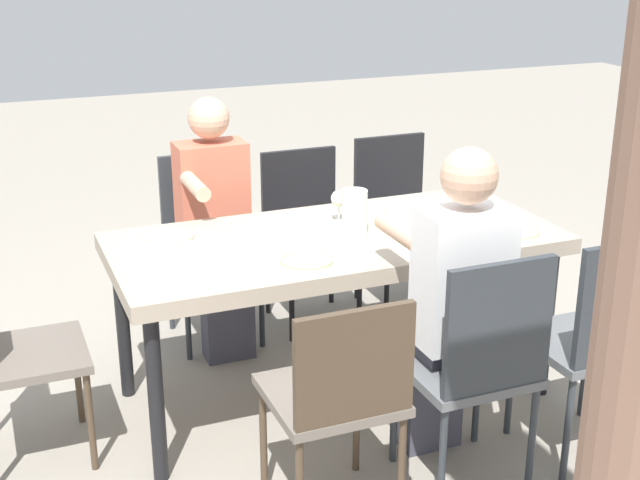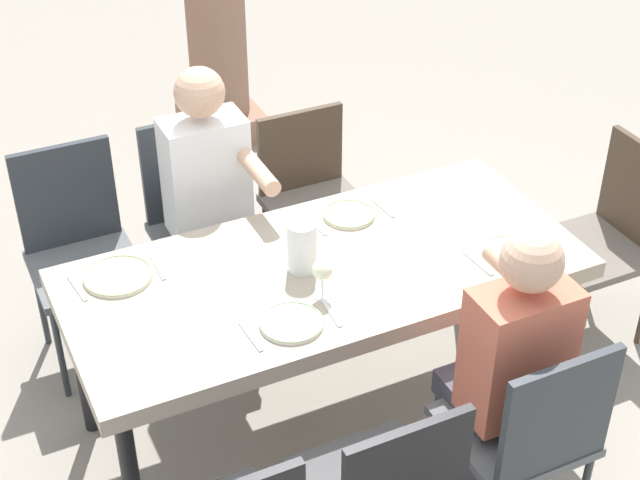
% 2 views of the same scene
% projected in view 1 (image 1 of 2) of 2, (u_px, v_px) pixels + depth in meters
% --- Properties ---
extents(ground_plane, '(16.00, 16.00, 0.00)m').
position_uv_depth(ground_plane, '(335.00, 393.00, 4.00)').
color(ground_plane, gray).
extents(dining_table, '(1.92, 0.86, 0.77)m').
position_uv_depth(dining_table, '(336.00, 250.00, 3.77)').
color(dining_table, tan).
rests_on(dining_table, ground).
extents(chair_west_north, '(0.44, 0.44, 0.96)m').
position_uv_depth(chair_west_north, '(599.00, 333.00, 3.33)').
color(chair_west_north, '#5B5E61').
rests_on(chair_west_north, ground).
extents(chair_west_south, '(0.44, 0.44, 0.94)m').
position_uv_depth(chair_west_south, '(397.00, 210.00, 4.83)').
color(chair_west_south, '#4F4F50').
rests_on(chair_west_south, ground).
extents(chair_mid_north, '(0.44, 0.44, 0.97)m').
position_uv_depth(chair_mid_north, '(478.00, 359.00, 3.14)').
color(chair_mid_north, '#5B5E61').
rests_on(chair_mid_north, ground).
extents(chair_mid_south, '(0.44, 0.44, 0.91)m').
position_uv_depth(chair_mid_south, '(307.00, 225.00, 4.64)').
color(chair_mid_south, '#4F4F50').
rests_on(chair_mid_south, ground).
extents(chair_east_north, '(0.44, 0.44, 0.88)m').
position_uv_depth(chair_east_north, '(339.00, 392.00, 2.97)').
color(chair_east_north, '#6A6158').
rests_on(chair_east_north, ground).
extents(chair_east_south, '(0.44, 0.44, 0.94)m').
position_uv_depth(chair_east_south, '(208.00, 234.00, 4.44)').
color(chair_east_south, '#5B5E61').
rests_on(chair_east_south, ground).
extents(chair_head_east, '(0.44, 0.44, 0.91)m').
position_uv_depth(chair_head_east, '(4.00, 342.00, 3.34)').
color(chair_head_east, '#6A6158').
rests_on(chair_head_east, ground).
extents(diner_woman_green, '(0.35, 0.49, 1.30)m').
position_uv_depth(diner_woman_green, '(452.00, 301.00, 3.26)').
color(diner_woman_green, '#3F3F4C').
rests_on(diner_woman_green, ground).
extents(diner_man_white, '(0.35, 0.49, 1.27)m').
position_uv_depth(diner_man_white, '(216.00, 220.00, 4.24)').
color(diner_man_white, '#3F3F4C').
rests_on(diner_man_white, ground).
extents(plate_0, '(0.25, 0.25, 0.02)m').
position_uv_depth(plate_0, '(509.00, 231.00, 3.77)').
color(plate_0, silver).
rests_on(plate_0, dining_table).
extents(fork_0, '(0.04, 0.17, 0.01)m').
position_uv_depth(fork_0, '(538.00, 228.00, 3.82)').
color(fork_0, silver).
rests_on(fork_0, dining_table).
extents(spoon_0, '(0.02, 0.17, 0.01)m').
position_uv_depth(spoon_0, '(479.00, 237.00, 3.72)').
color(spoon_0, silver).
rests_on(spoon_0, dining_table).
extents(plate_1, '(0.22, 0.22, 0.02)m').
position_uv_depth(plate_1, '(363.00, 210.00, 4.05)').
color(plate_1, white).
rests_on(plate_1, dining_table).
extents(wine_glass_1, '(0.07, 0.07, 0.15)m').
position_uv_depth(wine_glass_1, '(339.00, 200.00, 3.88)').
color(wine_glass_1, white).
rests_on(wine_glass_1, dining_table).
extents(fork_1, '(0.02, 0.17, 0.01)m').
position_uv_depth(fork_1, '(391.00, 207.00, 4.11)').
color(fork_1, silver).
rests_on(fork_1, dining_table).
extents(spoon_1, '(0.03, 0.17, 0.01)m').
position_uv_depth(spoon_1, '(333.00, 215.00, 4.00)').
color(spoon_1, silver).
rests_on(spoon_1, dining_table).
extents(plate_2, '(0.21, 0.21, 0.02)m').
position_uv_depth(plate_2, '(307.00, 261.00, 3.43)').
color(plate_2, silver).
rests_on(plate_2, dining_table).
extents(fork_2, '(0.03, 0.17, 0.01)m').
position_uv_depth(fork_2, '(341.00, 257.00, 3.49)').
color(fork_2, silver).
rests_on(fork_2, dining_table).
extents(spoon_2, '(0.03, 0.17, 0.01)m').
position_uv_depth(spoon_2, '(271.00, 268.00, 3.38)').
color(spoon_2, silver).
rests_on(spoon_2, dining_table).
extents(plate_3, '(0.21, 0.21, 0.02)m').
position_uv_depth(plate_3, '(169.00, 236.00, 3.71)').
color(plate_3, white).
rests_on(plate_3, dining_table).
extents(fork_3, '(0.03, 0.17, 0.01)m').
position_uv_depth(fork_3, '(203.00, 233.00, 3.76)').
color(fork_3, silver).
rests_on(fork_3, dining_table).
extents(spoon_3, '(0.03, 0.17, 0.01)m').
position_uv_depth(spoon_3, '(134.00, 242.00, 3.66)').
color(spoon_3, silver).
rests_on(spoon_3, dining_table).
extents(water_pitcher, '(0.11, 0.11, 0.20)m').
position_uv_depth(water_pitcher, '(354.00, 215.00, 3.72)').
color(water_pitcher, white).
rests_on(water_pitcher, dining_table).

